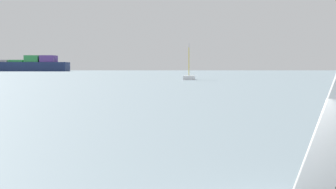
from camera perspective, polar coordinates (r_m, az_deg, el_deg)
The scene contains 2 objects.
distant_headland at distance 1328.75m, azimuth -15.64°, elevation 2.96°, with size 686.11×285.57×21.17m, color #4C564C.
small_sailboat at distance 153.97m, azimuth 2.23°, elevation 1.87°, with size 3.15×8.61×10.30m.
Camera 1 is at (-2.48, -10.74, 3.16)m, focal length 57.94 mm.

